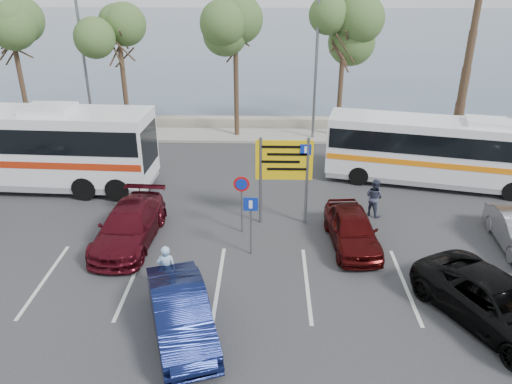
{
  "coord_description": "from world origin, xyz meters",
  "views": [
    {
      "loc": [
        0.38,
        -14.61,
        9.61
      ],
      "look_at": [
        -0.07,
        3.0,
        1.44
      ],
      "focal_mm": 35.0,
      "sensor_mm": 36.0,
      "label": 1
    }
  ],
  "objects_px": {
    "coach_bus_left": "(16,150)",
    "pedestrian_near": "(167,269)",
    "street_lamp_right": "(316,61)",
    "coach_bus_right": "(444,154)",
    "car_blue": "(181,313)",
    "car_maroon": "(129,226)",
    "street_lamp_left": "(83,60)",
    "direction_sign": "(284,167)",
    "car_red": "(352,229)",
    "pedestrian_far": "(374,197)",
    "suv_black": "(498,304)"
  },
  "relations": [
    {
      "from": "coach_bus_right",
      "to": "car_maroon",
      "type": "bearing_deg",
      "value": -156.73
    },
    {
      "from": "direction_sign",
      "to": "coach_bus_right",
      "type": "relative_size",
      "value": 0.33
    },
    {
      "from": "street_lamp_right",
      "to": "pedestrian_near",
      "type": "bearing_deg",
      "value": -110.97
    },
    {
      "from": "car_maroon",
      "to": "pedestrian_near",
      "type": "xyz_separation_m",
      "value": [
        1.98,
        -3.02,
        0.14
      ]
    },
    {
      "from": "direction_sign",
      "to": "suv_black",
      "type": "xyz_separation_m",
      "value": [
        6.0,
        -6.05,
        -1.72
      ]
    },
    {
      "from": "street_lamp_right",
      "to": "suv_black",
      "type": "distance_m",
      "value": 17.3
    },
    {
      "from": "street_lamp_right",
      "to": "pedestrian_far",
      "type": "xyz_separation_m",
      "value": [
        1.76,
        -9.55,
        -3.8
      ]
    },
    {
      "from": "direction_sign",
      "to": "car_blue",
      "type": "xyz_separation_m",
      "value": [
        -3.0,
        -6.7,
        -1.72
      ]
    },
    {
      "from": "direction_sign",
      "to": "car_maroon",
      "type": "distance_m",
      "value": 6.24
    },
    {
      "from": "street_lamp_left",
      "to": "street_lamp_right",
      "type": "relative_size",
      "value": 1.0
    },
    {
      "from": "car_maroon",
      "to": "pedestrian_near",
      "type": "bearing_deg",
      "value": -53.47
    },
    {
      "from": "coach_bus_right",
      "to": "pedestrian_near",
      "type": "xyz_separation_m",
      "value": [
        -11.25,
        -8.71,
        -0.7
      ]
    },
    {
      "from": "pedestrian_near",
      "to": "car_red",
      "type": "bearing_deg",
      "value": -158.88
    },
    {
      "from": "street_lamp_left",
      "to": "pedestrian_far",
      "type": "xyz_separation_m",
      "value": [
        14.76,
        -9.55,
        -3.8
      ]
    },
    {
      "from": "street_lamp_right",
      "to": "coach_bus_right",
      "type": "bearing_deg",
      "value": -49.12
    },
    {
      "from": "direction_sign",
      "to": "suv_black",
      "type": "bearing_deg",
      "value": -45.28
    },
    {
      "from": "pedestrian_near",
      "to": "pedestrian_far",
      "type": "bearing_deg",
      "value": -148.48
    },
    {
      "from": "pedestrian_near",
      "to": "pedestrian_far",
      "type": "distance_m",
      "value": 9.32
    },
    {
      "from": "car_maroon",
      "to": "pedestrian_far",
      "type": "bearing_deg",
      "value": 17.91
    },
    {
      "from": "car_blue",
      "to": "car_red",
      "type": "relative_size",
      "value": 1.07
    },
    {
      "from": "coach_bus_left",
      "to": "car_blue",
      "type": "relative_size",
      "value": 2.93
    },
    {
      "from": "street_lamp_left",
      "to": "coach_bus_right",
      "type": "distance_m",
      "value": 19.77
    },
    {
      "from": "pedestrian_far",
      "to": "car_red",
      "type": "bearing_deg",
      "value": 110.52
    },
    {
      "from": "street_lamp_right",
      "to": "coach_bus_right",
      "type": "distance_m",
      "value": 8.92
    },
    {
      "from": "car_blue",
      "to": "pedestrian_far",
      "type": "bearing_deg",
      "value": 29.73
    },
    {
      "from": "suv_black",
      "to": "coach_bus_left",
      "type": "bearing_deg",
      "value": 124.87
    },
    {
      "from": "street_lamp_right",
      "to": "suv_black",
      "type": "height_order",
      "value": "street_lamp_right"
    },
    {
      "from": "coach_bus_left",
      "to": "car_maroon",
      "type": "bearing_deg",
      "value": -38.17
    },
    {
      "from": "car_blue",
      "to": "street_lamp_left",
      "type": "bearing_deg",
      "value": 97.03
    },
    {
      "from": "car_maroon",
      "to": "suv_black",
      "type": "xyz_separation_m",
      "value": [
        11.74,
        -4.36,
        0.02
      ]
    },
    {
      "from": "car_blue",
      "to": "car_maroon",
      "type": "bearing_deg",
      "value": 100.6
    },
    {
      "from": "suv_black",
      "to": "pedestrian_near",
      "type": "height_order",
      "value": "pedestrian_near"
    },
    {
      "from": "car_red",
      "to": "street_lamp_right",
      "type": "bearing_deg",
      "value": 88.16
    },
    {
      "from": "street_lamp_left",
      "to": "pedestrian_near",
      "type": "relative_size",
      "value": 4.82
    },
    {
      "from": "street_lamp_left",
      "to": "coach_bus_right",
      "type": "relative_size",
      "value": 0.74
    },
    {
      "from": "street_lamp_left",
      "to": "pedestrian_far",
      "type": "bearing_deg",
      "value": -32.9
    },
    {
      "from": "suv_black",
      "to": "pedestrian_near",
      "type": "distance_m",
      "value": 9.86
    },
    {
      "from": "street_lamp_left",
      "to": "street_lamp_right",
      "type": "distance_m",
      "value": 13.0
    },
    {
      "from": "street_lamp_right",
      "to": "car_red",
      "type": "bearing_deg",
      "value": -87.62
    },
    {
      "from": "suv_black",
      "to": "pedestrian_far",
      "type": "xyz_separation_m",
      "value": [
        -2.24,
        6.83,
        0.09
      ]
    },
    {
      "from": "coach_bus_left",
      "to": "pedestrian_near",
      "type": "xyz_separation_m",
      "value": [
        8.34,
        -8.02,
        -0.97
      ]
    },
    {
      "from": "street_lamp_right",
      "to": "direction_sign",
      "type": "height_order",
      "value": "street_lamp_right"
    },
    {
      "from": "car_red",
      "to": "coach_bus_left",
      "type": "bearing_deg",
      "value": 156.88
    },
    {
      "from": "car_blue",
      "to": "suv_black",
      "type": "relative_size",
      "value": 0.84
    },
    {
      "from": "street_lamp_left",
      "to": "pedestrian_near",
      "type": "bearing_deg",
      "value": -64.31
    },
    {
      "from": "coach_bus_left",
      "to": "car_blue",
      "type": "height_order",
      "value": "coach_bus_left"
    },
    {
      "from": "car_maroon",
      "to": "suv_black",
      "type": "bearing_deg",
      "value": -17.03
    },
    {
      "from": "direction_sign",
      "to": "suv_black",
      "type": "height_order",
      "value": "direction_sign"
    },
    {
      "from": "direction_sign",
      "to": "car_maroon",
      "type": "xyz_separation_m",
      "value": [
        -5.75,
        -1.7,
        -1.74
      ]
    },
    {
      "from": "pedestrian_far",
      "to": "coach_bus_left",
      "type": "bearing_deg",
      "value": 38.41
    }
  ]
}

